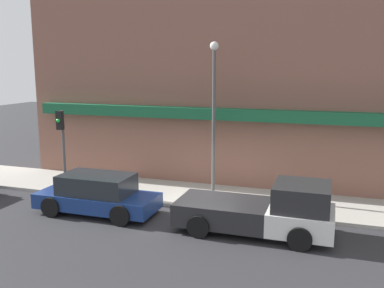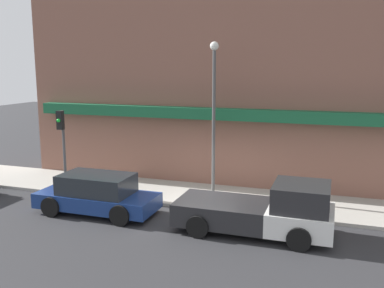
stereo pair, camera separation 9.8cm
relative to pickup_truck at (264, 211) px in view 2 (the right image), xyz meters
name	(u,v)px [view 2 (the right image)]	position (x,y,z in m)	size (l,w,h in m)	color
ground_plane	(202,211)	(-2.62, 1.51, -0.79)	(80.00, 80.00, 0.00)	#2D2D30
sidewalk	(213,197)	(-2.62, 3.15, -0.73)	(36.00, 3.28, 0.13)	#ADA89E
building	(233,66)	(-2.61, 6.27, 4.69)	(19.80, 3.80, 11.01)	brown
pickup_truck	(264,211)	(0.00, 0.00, 0.00)	(5.14, 2.27, 1.80)	white
parked_car	(97,194)	(-6.28, 0.00, -0.06)	(4.59, 2.01, 1.50)	navy
fire_hydrant	(124,186)	(-6.27, 2.11, -0.31)	(0.21, 0.21, 0.70)	yellow
street_lamp	(214,102)	(-2.73, 3.48, 3.22)	(0.36, 0.36, 6.32)	#4C4C4C
traffic_light	(62,136)	(-9.03, 1.87, 1.74)	(0.28, 0.42, 3.48)	#4C4C4C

